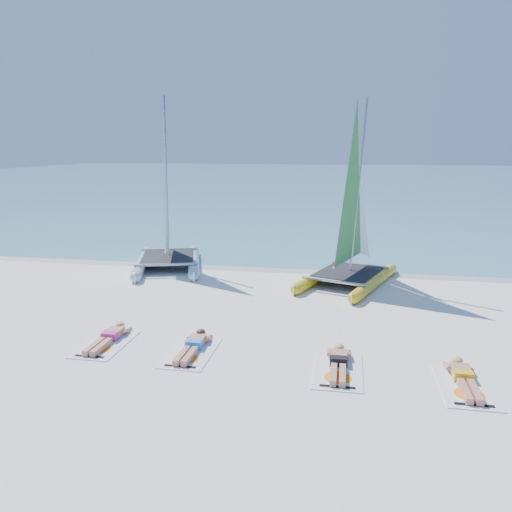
{
  "coord_description": "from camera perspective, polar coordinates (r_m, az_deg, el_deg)",
  "views": [
    {
      "loc": [
        2.93,
        -13.04,
        4.59
      ],
      "look_at": [
        0.31,
        1.2,
        1.41
      ],
      "focal_mm": 35.0,
      "sensor_mm": 36.0,
      "label": 1
    }
  ],
  "objects": [
    {
      "name": "towel_c",
      "position": [
        10.83,
        9.37,
        -12.8
      ],
      "size": [
        1.0,
        1.85,
        0.02
      ],
      "primitive_type": "cube",
      "color": "white",
      "rests_on": "ground"
    },
    {
      "name": "catamaran_blue",
      "position": [
        19.49,
        -10.2,
        4.64
      ],
      "size": [
        3.74,
        5.46,
        6.79
      ],
      "rotation": [
        0.0,
        0.0,
        0.3
      ],
      "color": "#A6C1DA",
      "rests_on": "ground"
    },
    {
      "name": "wet_sand_strip",
      "position": [
        19.32,
        1.39,
        -1.35
      ],
      "size": [
        140.0,
        1.4,
        0.01
      ],
      "primitive_type": "cube",
      "color": "beige",
      "rests_on": "ground"
    },
    {
      "name": "catamaran_yellow",
      "position": [
        17.43,
        11.16,
        3.72
      ],
      "size": [
        3.71,
        5.21,
        6.45
      ],
      "rotation": [
        0.0,
        0.0,
        -0.34
      ],
      "color": "yellow",
      "rests_on": "ground"
    },
    {
      "name": "sunbather_d",
      "position": [
        10.99,
        22.63,
        -12.64
      ],
      "size": [
        0.37,
        1.73,
        0.26
      ],
      "color": "tan",
      "rests_on": "towel_d"
    },
    {
      "name": "towel_d",
      "position": [
        10.86,
        22.79,
        -13.58
      ],
      "size": [
        1.0,
        1.85,
        0.02
      ],
      "primitive_type": "cube",
      "color": "white",
      "rests_on": "ground"
    },
    {
      "name": "sunbather_b",
      "position": [
        11.76,
        -7.19,
        -10.07
      ],
      "size": [
        0.37,
        1.73,
        0.26
      ],
      "color": "tan",
      "rests_on": "towel_b"
    },
    {
      "name": "sunbather_a",
      "position": [
        12.65,
        -16.46,
        -8.84
      ],
      "size": [
        0.37,
        1.73,
        0.26
      ],
      "color": "tan",
      "rests_on": "towel_a"
    },
    {
      "name": "sea",
      "position": [
        76.23,
        8.28,
        8.82
      ],
      "size": [
        140.0,
        115.0,
        0.01
      ],
      "primitive_type": "cube",
      "color": "#6CA8B4",
      "rests_on": "ground"
    },
    {
      "name": "towel_a",
      "position": [
        12.53,
        -16.83,
        -9.61
      ],
      "size": [
        1.0,
        1.85,
        0.02
      ],
      "primitive_type": "cube",
      "color": "white",
      "rests_on": "ground"
    },
    {
      "name": "towel_b",
      "position": [
        11.63,
        -7.46,
        -10.91
      ],
      "size": [
        1.0,
        1.85,
        0.02
      ],
      "primitive_type": "cube",
      "color": "white",
      "rests_on": "ground"
    },
    {
      "name": "sunbather_c",
      "position": [
        10.96,
        9.42,
        -11.86
      ],
      "size": [
        0.37,
        1.73,
        0.26
      ],
      "color": "tan",
      "rests_on": "towel_c"
    },
    {
      "name": "ground",
      "position": [
        14.13,
        -2.14,
        -6.58
      ],
      "size": [
        140.0,
        140.0,
        0.0
      ],
      "primitive_type": "plane",
      "color": "white",
      "rests_on": "ground"
    }
  ]
}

